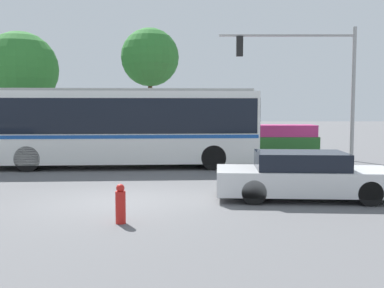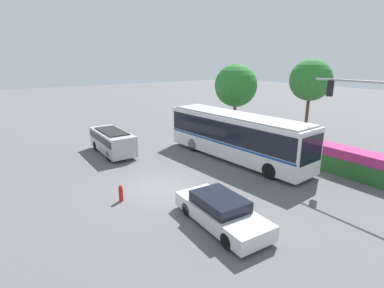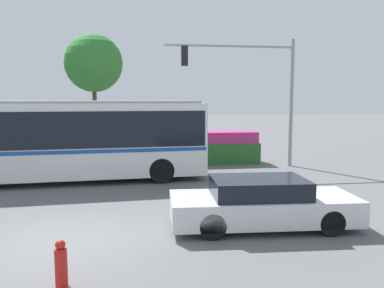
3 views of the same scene
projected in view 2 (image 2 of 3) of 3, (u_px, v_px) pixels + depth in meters
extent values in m
plane|color=#5B5B5E|center=(159.00, 187.00, 16.62)|extent=(140.00, 140.00, 0.00)
cube|color=silver|center=(235.00, 136.00, 20.96)|extent=(11.68, 3.25, 2.90)
cube|color=black|center=(236.00, 129.00, 20.83)|extent=(11.45, 3.28, 1.39)
cube|color=#194C9E|center=(235.00, 140.00, 21.05)|extent=(11.56, 3.28, 0.14)
cube|color=black|center=(312.00, 150.00, 16.53)|extent=(0.19, 2.16, 1.62)
cube|color=#9D9D99|center=(236.00, 115.00, 20.54)|extent=(11.20, 3.02, 0.10)
cylinder|color=black|center=(292.00, 163.00, 19.03)|extent=(1.02, 0.36, 1.00)
cylinder|color=black|center=(270.00, 171.00, 17.67)|extent=(1.02, 0.36, 1.00)
cylinder|color=black|center=(214.00, 140.00, 24.47)|extent=(1.02, 0.36, 1.00)
cylinder|color=black|center=(193.00, 145.00, 23.11)|extent=(1.02, 0.36, 1.00)
cube|color=silver|center=(221.00, 214.00, 12.72)|extent=(4.89, 2.15, 0.65)
cube|color=black|center=(220.00, 201.00, 12.67)|extent=(2.48, 1.78, 0.46)
cylinder|color=black|center=(259.00, 228.00, 11.98)|extent=(0.65, 0.26, 0.64)
cylinder|color=black|center=(227.00, 241.00, 11.14)|extent=(0.65, 0.26, 0.64)
cylinder|color=black|center=(216.00, 200.00, 14.36)|extent=(0.65, 0.26, 0.64)
cylinder|color=black|center=(187.00, 209.00, 13.52)|extent=(0.65, 0.26, 0.64)
cube|color=#B2B5B7|center=(112.00, 141.00, 22.34)|extent=(5.09, 1.96, 1.48)
cube|color=black|center=(112.00, 137.00, 22.25)|extent=(4.89, 1.99, 0.50)
cube|color=black|center=(112.00, 131.00, 22.12)|extent=(3.57, 1.56, 0.08)
cylinder|color=black|center=(131.00, 152.00, 21.73)|extent=(0.75, 0.27, 0.75)
cylinder|color=black|center=(109.00, 156.00, 20.85)|extent=(0.75, 0.27, 0.75)
cylinder|color=black|center=(116.00, 143.00, 24.14)|extent=(0.75, 0.27, 0.75)
cylinder|color=black|center=(96.00, 146.00, 23.26)|extent=(0.75, 0.27, 0.75)
cylinder|color=gray|center=(371.00, 82.00, 15.20)|extent=(6.22, 0.12, 0.12)
cube|color=black|center=(330.00, 89.00, 17.03)|extent=(0.30, 0.22, 0.90)
cylinder|color=red|center=(332.00, 83.00, 17.01)|extent=(0.18, 0.02, 0.18)
cylinder|color=yellow|center=(331.00, 88.00, 17.10)|extent=(0.18, 0.02, 0.18)
cylinder|color=green|center=(331.00, 94.00, 17.18)|extent=(0.18, 0.02, 0.18)
cube|color=#286028|center=(324.00, 159.00, 19.61)|extent=(9.24, 1.45, 1.06)
cube|color=#B22D6B|center=(325.00, 147.00, 19.39)|extent=(9.06, 1.38, 0.57)
cylinder|color=brown|center=(235.00, 117.00, 28.89)|extent=(0.30, 0.30, 3.08)
sphere|color=#2D752D|center=(236.00, 85.00, 28.07)|extent=(4.03, 4.03, 4.03)
cylinder|color=brown|center=(306.00, 120.00, 24.29)|extent=(0.25, 0.25, 4.16)
sphere|color=#2D752D|center=(311.00, 80.00, 23.39)|extent=(3.29, 3.29, 3.29)
cylinder|color=red|center=(121.00, 194.00, 14.90)|extent=(0.22, 0.22, 0.70)
sphere|color=red|center=(120.00, 187.00, 14.79)|extent=(0.18, 0.18, 0.18)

